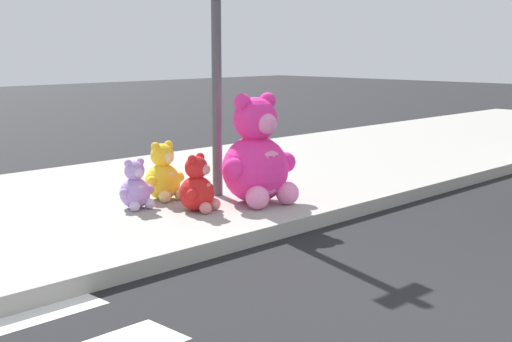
# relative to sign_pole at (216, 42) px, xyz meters

# --- Properties ---
(sidewalk) EXTENTS (28.00, 4.40, 0.15)m
(sidewalk) POSITION_rel_sign_pole_xyz_m (-1.00, 0.80, -1.77)
(sidewalk) COLOR #9E9B93
(sidewalk) RESTS_ON ground_plane
(sign_pole) EXTENTS (0.56, 0.11, 3.20)m
(sign_pole) POSITION_rel_sign_pole_xyz_m (0.00, 0.00, 0.00)
(sign_pole) COLOR #4C4C51
(sign_pole) RESTS_ON sidewalk
(plush_pink_large) EXTENTS (0.90, 0.82, 1.17)m
(plush_pink_large) POSITION_rel_sign_pole_xyz_m (0.04, -0.58, -1.23)
(plush_pink_large) COLOR #F22D93
(plush_pink_large) RESTS_ON sidewalk
(plush_lavender) EXTENTS (0.40, 0.36, 0.52)m
(plush_lavender) POSITION_rel_sign_pole_xyz_m (-1.04, 0.12, -1.49)
(plush_lavender) COLOR #B28CD8
(plush_lavender) RESTS_ON sidewalk
(plush_red) EXTENTS (0.43, 0.42, 0.59)m
(plush_red) POSITION_rel_sign_pole_xyz_m (-0.67, -0.43, -1.46)
(plush_red) COLOR red
(plush_red) RESTS_ON sidewalk
(plush_yellow) EXTENTS (0.49, 0.43, 0.64)m
(plush_yellow) POSITION_rel_sign_pole_xyz_m (-0.56, 0.26, -1.44)
(plush_yellow) COLOR yellow
(plush_yellow) RESTS_ON sidewalk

